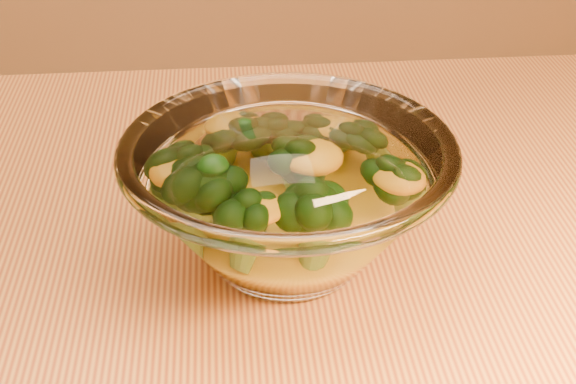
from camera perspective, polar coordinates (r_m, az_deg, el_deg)
The scene contains 4 objects.
table at distance 0.69m, azimuth 8.18°, elevation -12.19°, with size 1.20×0.80×0.75m.
glass_bowl at distance 0.60m, azimuth 0.00°, elevation -0.43°, with size 0.25×0.25×0.11m.
cheese_sauce at distance 0.61m, azimuth 0.00°, elevation -2.25°, with size 0.12×0.12×0.03m, color #EEA514.
broccoli_heap at distance 0.59m, azimuth -0.96°, elevation 0.74°, with size 0.18×0.15×0.07m.
Camera 1 is at (-0.14, -0.47, 1.13)m, focal length 50.00 mm.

